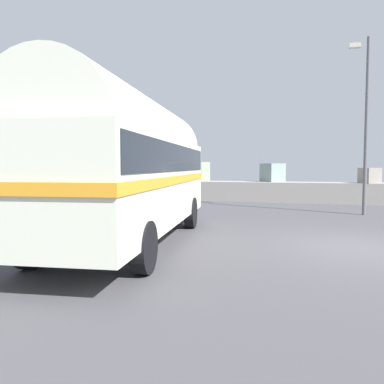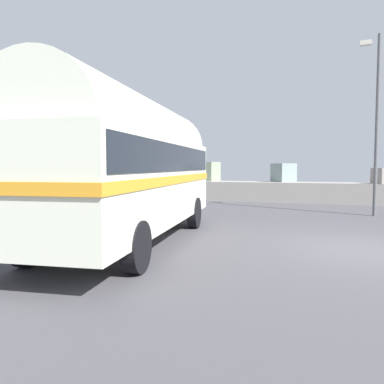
# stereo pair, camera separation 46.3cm
# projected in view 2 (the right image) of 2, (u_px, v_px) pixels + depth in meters

# --- Properties ---
(ground) EXTENTS (32.00, 26.00, 0.02)m
(ground) POSITION_uv_depth(u_px,v_px,m) (362.00, 250.00, 8.82)
(ground) COLOR #48464C
(breakwater) EXTENTS (31.36, 2.10, 2.42)m
(breakwater) POSITION_uv_depth(u_px,v_px,m) (342.00, 191.00, 19.89)
(breakwater) COLOR gray
(breakwater) RESTS_ON ground
(vintage_coach) EXTENTS (3.40, 8.81, 3.70)m
(vintage_coach) POSITION_uv_depth(u_px,v_px,m) (130.00, 162.00, 9.51)
(vintage_coach) COLOR black
(vintage_coach) RESTS_ON ground
(lamp_post) EXTENTS (0.70, 0.88, 6.98)m
(lamp_post) POSITION_uv_depth(u_px,v_px,m) (376.00, 116.00, 14.73)
(lamp_post) COLOR #5B5B60
(lamp_post) RESTS_ON ground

